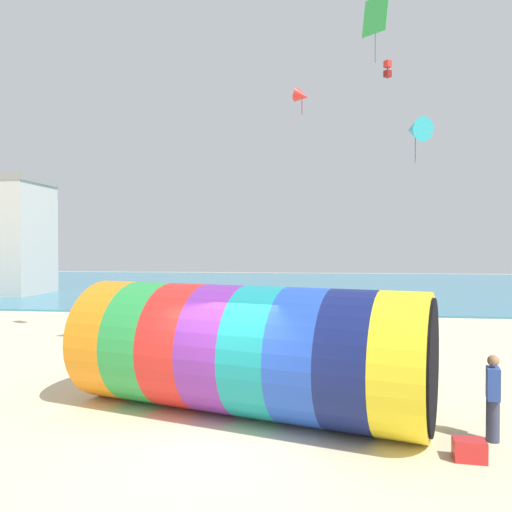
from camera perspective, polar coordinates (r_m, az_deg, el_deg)
The scene contains 10 objects.
ground_plane at distance 9.62m, azimuth -5.80°, elevation -21.07°, with size 120.00×120.00×0.00m, color beige.
sea at distance 46.31m, azimuth 4.27°, elevation -3.34°, with size 120.00×40.00×0.10m, color teal.
giant_inflatable_tube at distance 10.99m, azimuth -1.11°, elevation -10.65°, with size 8.15×4.89×2.79m.
kite_handler at distance 10.58m, azimuth 25.46°, elevation -14.41°, with size 0.29×0.40×1.62m.
kite_red_box at distance 25.55m, azimuth 14.81°, elevation 19.96°, with size 0.39×0.39×0.80m.
kite_green_diamond at distance 23.08m, azimuth 13.49°, elevation 25.11°, with size 1.05×0.93×2.72m.
kite_cyan_delta at distance 21.92m, azimuth 17.76°, elevation 13.58°, with size 1.40×1.46×1.92m.
kite_red_delta at distance 22.02m, azimuth 5.28°, elevation 17.75°, with size 0.91×0.83×1.16m.
bystander_near_water at distance 18.68m, azimuth 2.55°, elevation -7.22°, with size 0.42×0.36×1.79m.
cooler_box at distance 9.75m, azimuth 23.20°, elevation -19.70°, with size 0.52×0.36×0.36m, color red.
Camera 1 is at (1.93, -8.70, 3.63)m, focal length 35.00 mm.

